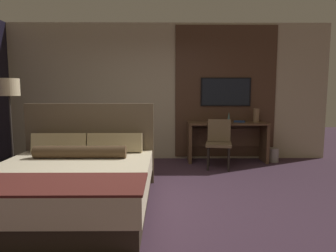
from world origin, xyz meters
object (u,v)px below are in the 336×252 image
Objects in this scene: vase_tall at (229,117)px; book at (239,121)px; vase_short at (256,115)px; desk at (227,135)px; waste_bin at (273,155)px; tv at (226,92)px; desk_chair at (219,139)px; bed at (72,181)px; floor_lamp at (9,95)px.

book is (0.22, 0.02, -0.09)m from vase_tall.
vase_tall is 0.78× the size of vase_short.
desk reaches higher than waste_bin.
tv reaches higher than desk_chair.
tv is at bearing 81.64° from desk_chair.
bed is 2.07× the size of tv.
desk_chair is at bearing -148.61° from vase_short.
desk is 0.97× the size of floor_lamp.
vase_tall reaches higher than book.
desk_chair is at bearing -109.28° from tv.
floor_lamp reaches higher than waste_bin.
vase_tall is at bearing 177.29° from waste_bin.
waste_bin is (0.35, -0.06, -0.80)m from vase_short.
vase_short is at bearing 38.40° from bed.
bed is 2.85m from desk_chair.
desk is 0.38m from vase_tall.
vase_short is 0.36m from book.
waste_bin is at bearing 12.29° from floor_lamp.
tv is 4.14× the size of book.
vase_short is at bearing 170.61° from waste_bin.
book is at bearing 41.79° from bed.
waste_bin is at bearing 31.69° from desk_chair.
desk is 5.63× the size of waste_bin.
desk is 0.57m from desk_chair.
tv is 3.68× the size of waste_bin.
desk_chair is at bearing 40.81° from bed.
desk_chair reaches higher than waste_bin.
bed is 3.38m from desk.
desk is at bearing 179.65° from vase_short.
waste_bin is (4.72, 1.03, -1.22)m from floor_lamp.
floor_lamp reaches higher than book.
floor_lamp is 6.52× the size of book.
tv reaches higher than desk.
book is at bearing -40.26° from tv.
bed is 2.37× the size of desk_chair.
waste_bin is (0.94, -0.27, -1.27)m from tv.
desk is at bearing 74.77° from desk_chair.
desk is at bearing -90.00° from tv.
tv is 1.15× the size of desk_chair.
vase_short reaches higher than desk_chair.
floor_lamp reaches higher than desk.
vase_short is 1.11× the size of book.
book reaches higher than desk.
vase_short is 0.99× the size of waste_bin.
book is (-0.34, 0.00, -0.12)m from vase_short.
book is 0.89× the size of waste_bin.
floor_lamp is (-3.78, -1.09, 0.83)m from desk.
tv reaches higher than bed.
desk_chair is at bearing -159.22° from waste_bin.
waste_bin is (0.69, -0.06, -0.67)m from book.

